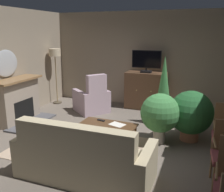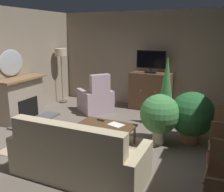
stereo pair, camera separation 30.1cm
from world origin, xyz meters
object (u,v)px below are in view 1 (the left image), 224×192
television (146,61)px  folded_newspaper (117,125)px  cat (47,129)px  floor_lamp (55,58)px  sofa_floral (83,160)px  potted_plant_leafy_by_curtain (164,87)px  wall_mirror_oval (6,63)px  tv_remote (101,120)px  potted_plant_tall_palm_by_window (191,113)px  coffee_table (108,126)px  armchair_facing_sofa (92,100)px  potted_plant_small_fern_corner (160,114)px  fireplace (18,101)px  tv_cabinet (146,91)px

television → folded_newspaper: 2.77m
cat → floor_lamp: size_ratio=0.42×
cat → sofa_floral: bearing=-40.0°
potted_plant_leafy_by_curtain → wall_mirror_oval: bearing=-163.0°
tv_remote → potted_plant_leafy_by_curtain: potted_plant_leafy_by_curtain is taller
folded_newspaper → potted_plant_tall_palm_by_window: 1.55m
television → folded_newspaper: (0.04, -2.58, -0.99)m
sofa_floral → potted_plant_leafy_by_curtain: (0.73, 2.85, 0.60)m
television → sofa_floral: television is taller
tv_remote → folded_newspaper: bearing=-1.8°
coffee_table → potted_plant_tall_palm_by_window: (1.54, 0.78, 0.21)m
armchair_facing_sofa → potted_plant_leafy_by_curtain: (2.03, -0.25, 0.59)m
potted_plant_small_fern_corner → cat: bearing=-169.8°
fireplace → tv_cabinet: fireplace is taller
potted_plant_tall_palm_by_window → potted_plant_leafy_by_curtain: potted_plant_leafy_by_curtain is taller
coffee_table → armchair_facing_sofa: armchair_facing_sofa is taller
tv_remote → cat: size_ratio=0.24×
folded_newspaper → wall_mirror_oval: bearing=-169.5°
fireplace → wall_mirror_oval: (-0.25, -0.00, 0.94)m
tv_cabinet → potted_plant_tall_palm_by_window: bearing=-53.7°
tv_remote → floor_lamp: 3.33m
coffee_table → potted_plant_leafy_by_curtain: (0.84, 1.54, 0.55)m
potted_plant_small_fern_corner → floor_lamp: floor_lamp is taller
fireplace → tv_remote: (2.38, -0.29, -0.09)m
sofa_floral → potted_plant_small_fern_corner: size_ratio=2.04×
armchair_facing_sofa → potted_plant_leafy_by_curtain: bearing=-7.1°
coffee_table → cat: (-1.46, 0.00, -0.26)m
tv_cabinet → potted_plant_tall_palm_by_window: size_ratio=1.11×
television → potted_plant_small_fern_corner: 2.46m
coffee_table → floor_lamp: size_ratio=0.67×
sofa_floral → armchair_facing_sofa: armchair_facing_sofa is taller
cat → floor_lamp: floor_lamp is taller
television → coffee_table: television is taller
television → potted_plant_leafy_by_curtain: television is taller
wall_mirror_oval → tv_remote: wall_mirror_oval is taller
television → tv_remote: (-0.35, -2.49, -0.98)m
cat → tv_cabinet: bearing=58.9°
tv_remote → coffee_table: bearing=-20.7°
fireplace → potted_plant_leafy_by_curtain: 3.63m
tv_cabinet → potted_plant_small_fern_corner: 2.38m
wall_mirror_oval → television: wall_mirror_oval is taller
television → wall_mirror_oval: bearing=-143.6°
folded_newspaper → potted_plant_leafy_by_curtain: 1.71m
potted_plant_leafy_by_curtain → sofa_floral: bearing=-104.4°
fireplace → sofa_floral: fireplace is taller
wall_mirror_oval → cat: (1.38, -0.41, -1.35)m
armchair_facing_sofa → sofa_floral: bearing=-67.3°
potted_plant_tall_palm_by_window → tv_cabinet: bearing=126.3°
wall_mirror_oval → potted_plant_leafy_by_curtain: 3.88m
sofa_floral → potted_plant_leafy_by_curtain: size_ratio=1.25×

